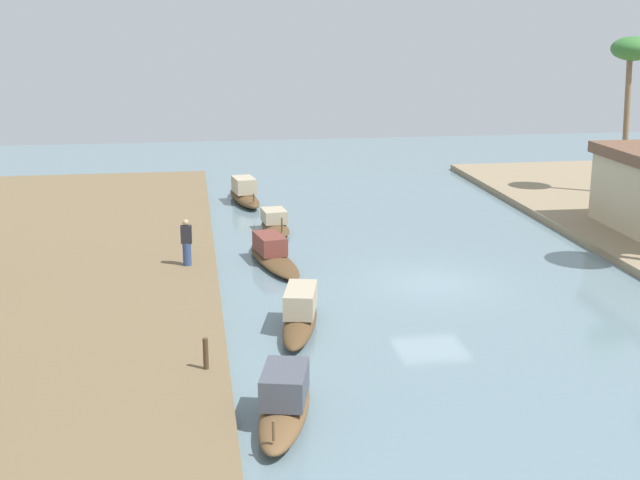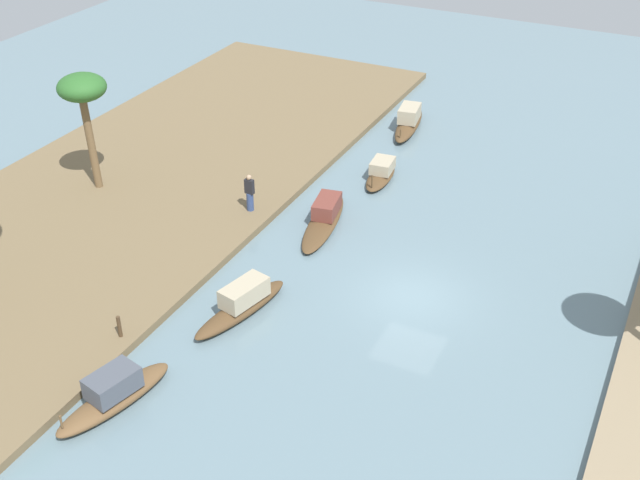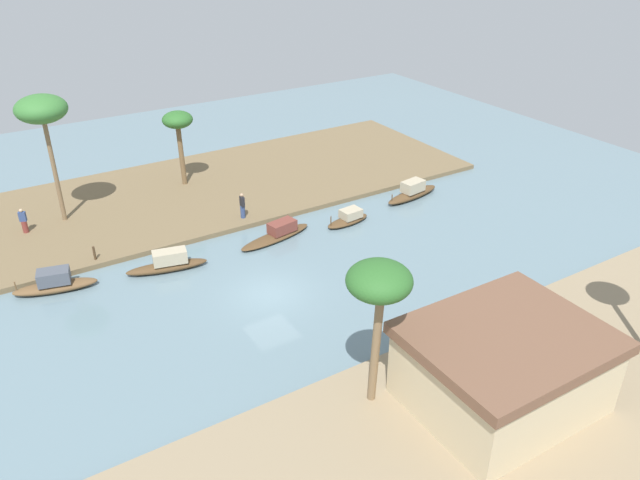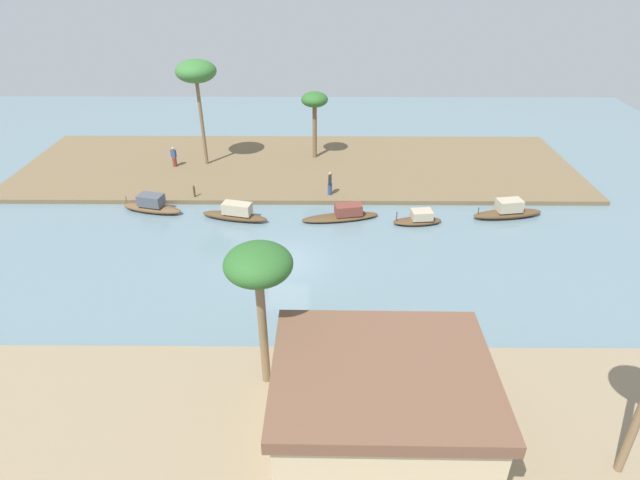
{
  "view_description": "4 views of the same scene",
  "coord_description": "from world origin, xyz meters",
  "views": [
    {
      "loc": [
        27.78,
        -8.32,
        9.21
      ],
      "look_at": [
        -3.96,
        -3.44,
        0.7
      ],
      "focal_mm": 47.6,
      "sensor_mm": 36.0,
      "label": 1
    },
    {
      "loc": [
        23.76,
        7.86,
        18.0
      ],
      "look_at": [
        -1.47,
        -4.65,
        0.44
      ],
      "focal_mm": 45.18,
      "sensor_mm": 36.0,
      "label": 2
    },
    {
      "loc": [
        12.21,
        24.84,
        18.2
      ],
      "look_at": [
        -4.68,
        -2.45,
        0.86
      ],
      "focal_mm": 34.42,
      "sensor_mm": 36.0,
      "label": 3
    },
    {
      "loc": [
        -2.07,
        25.19,
        16.14
      ],
      "look_at": [
        -1.87,
        -1.73,
        0.5
      ],
      "focal_mm": 28.95,
      "sensor_mm": 36.0,
      "label": 4
    }
  ],
  "objects": [
    {
      "name": "palm_tree_left_far",
      "position": [
        7.51,
        -14.39,
        7.6
      ],
      "size": [
        3.07,
        3.07,
        8.25
      ],
      "color": "#7F6647",
      "rests_on": "riverbank_left"
    },
    {
      "name": "river_water",
      "position": [
        0.0,
        0.0,
        0.0
      ],
      "size": [
        73.4,
        73.4,
        0.0
      ],
      "primitive_type": "plane",
      "color": "slate",
      "rests_on": "ground"
    },
    {
      "name": "palm_tree_right_tall",
      "position": [
        0.26,
        9.69,
        5.92
      ],
      "size": [
        2.53,
        2.53,
        6.51
      ],
      "color": "#7F6647",
      "rests_on": "riverbank_right"
    },
    {
      "name": "sampan_near_left_bank",
      "position": [
        3.77,
        -5.24,
        0.48
      ],
      "size": [
        4.66,
        1.93,
        1.24
      ],
      "rotation": [
        0.0,
        0.0,
        -0.22
      ],
      "color": "brown",
      "rests_on": "river_water"
    },
    {
      "name": "riverbank_left",
      "position": [
        0.0,
        -14.48,
        0.16
      ],
      "size": [
        44.45,
        13.86,
        0.32
      ],
      "primitive_type": "cube",
      "color": "brown",
      "rests_on": "ground"
    },
    {
      "name": "person_on_near_bank",
      "position": [
        9.97,
        -13.9,
        1.04
      ],
      "size": [
        0.47,
        0.45,
        1.62
      ],
      "rotation": [
        0.0,
        0.0,
        5.86
      ],
      "color": "brown",
      "rests_on": "riverbank_left"
    },
    {
      "name": "sampan_foreground",
      "position": [
        -3.38,
        -5.37,
        0.36
      ],
      "size": [
        5.34,
        2.12,
        1.05
      ],
      "rotation": [
        0.0,
        0.0,
        0.18
      ],
      "color": "brown",
      "rests_on": "river_water"
    },
    {
      "name": "person_by_mooring",
      "position": [
        -2.53,
        -8.61,
        1.13
      ],
      "size": [
        0.32,
        0.41,
        1.73
      ],
      "rotation": [
        0.0,
        0.0,
        1.52
      ],
      "color": "#33477A",
      "rests_on": "riverbank_left"
    },
    {
      "name": "sampan_open_hull",
      "position": [
        -8.34,
        -4.78,
        0.37
      ],
      "size": [
        3.31,
        1.38,
        0.96
      ],
      "rotation": [
        0.0,
        0.0,
        0.1
      ],
      "color": "brown",
      "rests_on": "river_water"
    },
    {
      "name": "mooring_post",
      "position": [
        7.12,
        -8.14,
        0.74
      ],
      "size": [
        0.14,
        0.14,
        0.84
      ],
      "primitive_type": "cylinder",
      "color": "#4C3823",
      "rests_on": "riverbank_left"
    },
    {
      "name": "sampan_downstream_large",
      "position": [
        9.68,
        -6.37,
        0.48
      ],
      "size": [
        4.47,
        2.07,
        1.28
      ],
      "rotation": [
        0.0,
        0.0,
        -0.24
      ],
      "color": "brown",
      "rests_on": "river_water"
    },
    {
      "name": "riverside_building",
      "position": [
        -4.11,
        12.42,
        2.08
      ],
      "size": [
        7.59,
        6.24,
        3.46
      ],
      "rotation": [
        0.0,
        0.0,
        -0.01
      ],
      "color": "beige",
      "rests_on": "riverbank_right"
    },
    {
      "name": "riverbank_right",
      "position": [
        0.0,
        14.48,
        0.16
      ],
      "size": [
        44.45,
        13.86,
        0.32
      ],
      "primitive_type": "cube",
      "color": "#937F60",
      "rests_on": "ground"
    },
    {
      "name": "sampan_with_red_awning",
      "position": [
        -14.46,
        -5.72,
        0.47
      ],
      "size": [
        4.92,
        1.79,
        1.3
      ],
      "rotation": [
        0.0,
        0.0,
        0.15
      ],
      "color": "brown",
      "rests_on": "river_water"
    },
    {
      "name": "palm_tree_left_near",
      "position": [
        -1.33,
        -16.14,
        4.92
      ],
      "size": [
        2.16,
        2.16,
        5.44
      ],
      "color": "brown",
      "rests_on": "riverbank_left"
    }
  ]
}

